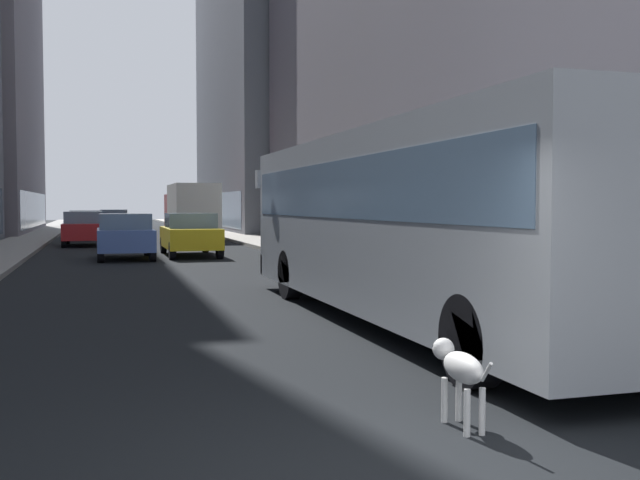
{
  "coord_description": "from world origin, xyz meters",
  "views": [
    {
      "loc": [
        -2.04,
        -4.41,
        1.93
      ],
      "look_at": [
        1.12,
        6.17,
        1.4
      ],
      "focal_mm": 41.32,
      "sensor_mm": 36.0,
      "label": 1
    }
  ],
  "objects": [
    {
      "name": "ground_plane",
      "position": [
        0.0,
        35.0,
        0.0
      ],
      "size": [
        120.0,
        120.0,
        0.0
      ],
      "primitive_type": "plane",
      "color": "black"
    },
    {
      "name": "sidewalk_left",
      "position": [
        -5.7,
        35.0,
        0.07
      ],
      "size": [
        2.4,
        110.0,
        0.15
      ],
      "primitive_type": "cube",
      "color": "gray",
      "rests_on": "ground"
    },
    {
      "name": "sidewalk_right",
      "position": [
        5.7,
        35.0,
        0.07
      ],
      "size": [
        2.4,
        110.0,
        0.15
      ],
      "primitive_type": "cube",
      "color": "#ADA89E",
      "rests_on": "ground"
    },
    {
      "name": "building_right_mid",
      "position": [
        11.9,
        26.58,
        10.72
      ],
      "size": [
        8.61,
        23.39,
        21.46
      ],
      "color": "slate",
      "rests_on": "ground"
    },
    {
      "name": "building_right_far",
      "position": [
        11.9,
        50.34,
        15.8
      ],
      "size": [
        11.31,
        22.52,
        31.62
      ],
      "color": "slate",
      "rests_on": "ground"
    },
    {
      "name": "transit_bus",
      "position": [
        2.8,
        6.61,
        1.78
      ],
      "size": [
        2.78,
        11.53,
        3.05
      ],
      "color": "#999EA3",
      "rests_on": "ground"
    },
    {
      "name": "car_black_suv",
      "position": [
        -1.2,
        46.58,
        0.82
      ],
      "size": [
        1.88,
        3.97,
        1.62
      ],
      "color": "black",
      "rests_on": "ground"
    },
    {
      "name": "car_yellow_taxi",
      "position": [
        1.2,
        23.58,
        0.83
      ],
      "size": [
        1.89,
        4.62,
        1.62
      ],
      "color": "yellow",
      "rests_on": "ground"
    },
    {
      "name": "car_red_coupe",
      "position": [
        -2.8,
        32.15,
        0.82
      ],
      "size": [
        1.86,
        4.37,
        1.62
      ],
      "color": "red",
      "rests_on": "ground"
    },
    {
      "name": "car_blue_hatchback",
      "position": [
        -1.2,
        22.69,
        0.82
      ],
      "size": [
        1.92,
        3.97,
        1.62
      ],
      "color": "#4C6BB7",
      "rests_on": "ground"
    },
    {
      "name": "car_white_van",
      "position": [
        -2.8,
        38.66,
        0.82
      ],
      "size": [
        1.83,
        4.34,
        1.62
      ],
      "color": "silver",
      "rests_on": "ground"
    },
    {
      "name": "box_truck",
      "position": [
        2.8,
        36.81,
        1.67
      ],
      "size": [
        2.3,
        7.5,
        3.05
      ],
      "color": "#A51919",
      "rests_on": "ground"
    },
    {
      "name": "dalmatian_dog",
      "position": [
        0.93,
        1.3,
        0.51
      ],
      "size": [
        0.22,
        0.96,
        0.72
      ],
      "color": "white",
      "rests_on": "ground"
    },
    {
      "name": "pedestrian_with_handbag",
      "position": [
        5.53,
        8.52,
        1.01
      ],
      "size": [
        0.45,
        0.34,
        1.69
      ],
      "color": "#1E1E2D",
      "rests_on": "sidewalk_right"
    }
  ]
}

